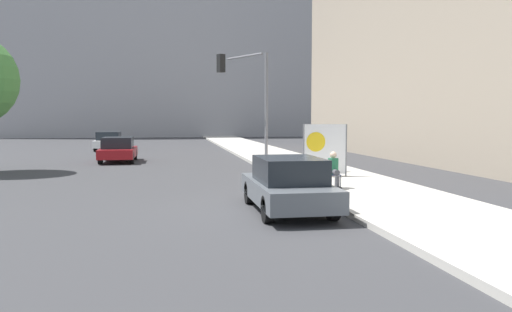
% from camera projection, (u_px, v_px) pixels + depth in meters
% --- Properties ---
extents(ground_plane, '(160.00, 160.00, 0.00)m').
position_uv_depth(ground_plane, '(279.00, 211.00, 13.03)').
color(ground_plane, '#38383A').
extents(sidewalk_curb, '(4.07, 90.00, 0.16)m').
position_uv_depth(sidewalk_curb, '(282.00, 159.00, 28.36)').
color(sidewalk_curb, '#B7B2A8').
rests_on(sidewalk_curb, ground_plane).
extents(seated_protester, '(0.92, 0.77, 1.19)m').
position_uv_depth(seated_protester, '(333.00, 169.00, 16.03)').
color(seated_protester, '#474C56').
rests_on(seated_protester, sidewalk_curb).
extents(jogger_on_sidewalk, '(0.34, 0.34, 1.84)m').
position_uv_depth(jogger_on_sidewalk, '(326.00, 152.00, 19.47)').
color(jogger_on_sidewalk, '#756651').
rests_on(jogger_on_sidewalk, sidewalk_curb).
extents(pedestrian_behind, '(0.34, 0.34, 1.68)m').
position_uv_depth(pedestrian_behind, '(328.00, 152.00, 21.10)').
color(pedestrian_behind, black).
rests_on(pedestrian_behind, sidewalk_curb).
extents(protest_banner, '(1.77, 0.06, 2.03)m').
position_uv_depth(protest_banner, '(325.00, 149.00, 19.27)').
color(protest_banner, slate).
rests_on(protest_banner, sidewalk_curb).
extents(traffic_light_pole, '(2.70, 2.47, 5.55)m').
position_uv_depth(traffic_light_pole, '(250.00, 88.00, 24.47)').
color(traffic_light_pole, slate).
rests_on(traffic_light_pole, sidewalk_curb).
extents(parked_car_curbside, '(1.79, 4.25, 1.42)m').
position_uv_depth(parked_car_curbside, '(288.00, 185.00, 12.86)').
color(parked_car_curbside, '#565B60').
rests_on(parked_car_curbside, ground_plane).
extents(car_on_road_nearest, '(1.83, 4.12, 1.38)m').
position_uv_depth(car_on_road_nearest, '(118.00, 150.00, 27.56)').
color(car_on_road_nearest, maroon).
rests_on(car_on_road_nearest, ground_plane).
extents(car_on_road_midblock, '(1.89, 4.16, 1.41)m').
position_uv_depth(car_on_road_midblock, '(109.00, 141.00, 37.53)').
color(car_on_road_midblock, white).
rests_on(car_on_road_midblock, ground_plane).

